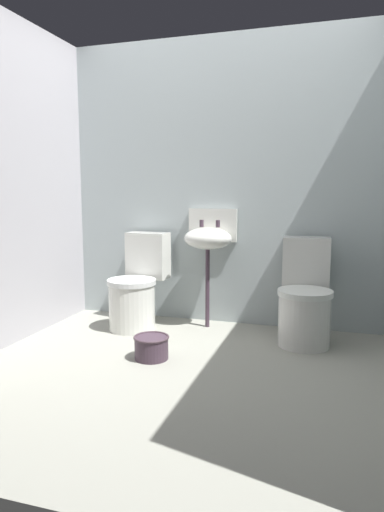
{
  "coord_description": "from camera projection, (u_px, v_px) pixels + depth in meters",
  "views": [
    {
      "loc": [
        0.91,
        -2.65,
        1.14
      ],
      "look_at": [
        0.0,
        0.29,
        0.7
      ],
      "focal_mm": 32.08,
      "sensor_mm": 36.0,
      "label": 1
    }
  ],
  "objects": [
    {
      "name": "wall_back",
      "position": [
        224.0,
        183.0,
        3.91
      ],
      "size": [
        3.11,
        0.1,
        2.41
      ],
      "primitive_type": "cube",
      "color": "#9FAAAC",
      "rests_on": "ground"
    },
    {
      "name": "ground_plane",
      "position": [
        179.0,
        376.0,
        2.93
      ],
      "size": [
        3.11,
        2.73,
        0.08
      ],
      "primitive_type": "cube",
      "color": "gray"
    },
    {
      "name": "toilet_right",
      "position": [
        305.0,
        300.0,
        3.44
      ],
      "size": [
        0.42,
        0.61,
        0.78
      ],
      "rotation": [
        0.0,
        0.0,
        3.2
      ],
      "color": "silver",
      "rests_on": "ground"
    },
    {
      "name": "toilet_left",
      "position": [
        137.0,
        289.0,
        3.84
      ],
      "size": [
        0.43,
        0.62,
        0.78
      ],
      "rotation": [
        0.0,
        0.0,
        3.06
      ],
      "color": "silver",
      "rests_on": "ground"
    },
    {
      "name": "bucket",
      "position": [
        151.0,
        347.0,
        3.12
      ],
      "size": [
        0.25,
        0.25,
        0.16
      ],
      "color": "#3E2E3B",
      "rests_on": "ground"
    },
    {
      "name": "sink",
      "position": [
        209.0,
        238.0,
        3.79
      ],
      "size": [
        0.42,
        0.35,
        0.99
      ],
      "color": "#3E2E3B",
      "rests_on": "ground"
    }
  ]
}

